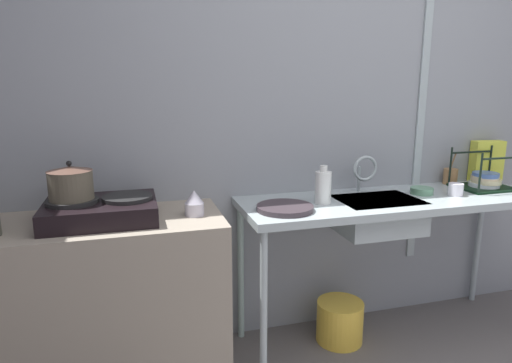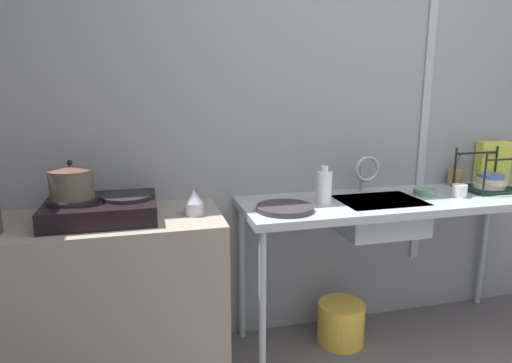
# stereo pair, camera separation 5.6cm
# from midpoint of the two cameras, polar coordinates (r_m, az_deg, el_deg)

# --- Properties ---
(wall_back) EXTENTS (4.97, 0.10, 2.43)m
(wall_back) POSITION_cam_midpoint_polar(r_m,az_deg,el_deg) (2.64, 12.38, 7.23)
(wall_back) COLOR gray
(wall_back) RESTS_ON ground
(wall_metal_strip) EXTENTS (0.05, 0.01, 1.94)m
(wall_metal_strip) POSITION_cam_midpoint_polar(r_m,az_deg,el_deg) (2.83, 21.84, 9.44)
(wall_metal_strip) COLOR #A1B0B1
(counter_concrete) EXTENTS (1.19, 0.52, 0.84)m
(counter_concrete) POSITION_cam_midpoint_polar(r_m,az_deg,el_deg) (2.29, -19.26, -14.83)
(counter_concrete) COLOR gray
(counter_concrete) RESTS_ON ground
(counter_sink) EXTENTS (1.72, 0.52, 0.84)m
(counter_sink) POSITION_cam_midpoint_polar(r_m,az_deg,el_deg) (2.53, 18.37, -3.48)
(counter_sink) COLOR #A1B0B1
(counter_sink) RESTS_ON ground
(stove) EXTENTS (0.49, 0.39, 0.11)m
(stove) POSITION_cam_midpoint_polar(r_m,az_deg,el_deg) (2.11, -18.80, -3.36)
(stove) COLOR black
(stove) RESTS_ON counter_concrete
(pot_on_left_burner) EXTENTS (0.19, 0.19, 0.17)m
(pot_on_left_burner) POSITION_cam_midpoint_polar(r_m,az_deg,el_deg) (2.10, -22.24, -0.02)
(pot_on_left_burner) COLOR brown
(pot_on_left_burner) RESTS_ON stove
(percolator) EXTENTS (0.09, 0.09, 0.12)m
(percolator) POSITION_cam_midpoint_polar(r_m,az_deg,el_deg) (2.08, -7.34, -2.76)
(percolator) COLOR #BCB7C6
(percolator) RESTS_ON counter_concrete
(sink_basin) EXTENTS (0.44, 0.33, 0.18)m
(sink_basin) POSITION_cam_midpoint_polar(r_m,az_deg,el_deg) (2.47, 16.35, -4.34)
(sink_basin) COLOR #A1B0B1
(sink_basin) RESTS_ON counter_sink
(faucet) EXTENTS (0.15, 0.08, 0.22)m
(faucet) POSITION_cam_midpoint_polar(r_m,az_deg,el_deg) (2.53, 14.84, 1.40)
(faucet) COLOR #A1B0B1
(faucet) RESTS_ON counter_sink
(frying_pan) EXTENTS (0.28, 0.28, 0.03)m
(frying_pan) POSITION_cam_midpoint_polar(r_m,az_deg,el_deg) (2.15, 4.53, -3.49)
(frying_pan) COLOR #372D32
(frying_pan) RESTS_ON counter_sink
(dish_rack) EXTENTS (0.31, 0.26, 0.24)m
(dish_rack) POSITION_cam_midpoint_polar(r_m,az_deg,el_deg) (2.92, 28.68, -0.08)
(dish_rack) COLOR black
(dish_rack) RESTS_ON counter_sink
(cup_by_rack) EXTENTS (0.08, 0.08, 0.07)m
(cup_by_rack) POSITION_cam_midpoint_polar(r_m,az_deg,el_deg) (2.67, 25.56, -1.08)
(cup_by_rack) COLOR white
(cup_by_rack) RESTS_ON counter_sink
(small_bowl_on_drainboard) EXTENTS (0.13, 0.13, 0.04)m
(small_bowl_on_drainboard) POSITION_cam_midpoint_polar(r_m,az_deg,el_deg) (2.64, 21.73, -1.26)
(small_bowl_on_drainboard) COLOR #5E916F
(small_bowl_on_drainboard) RESTS_ON counter_sink
(bottle_by_sink) EXTENTS (0.08, 0.08, 0.20)m
(bottle_by_sink) POSITION_cam_midpoint_polar(r_m,az_deg,el_deg) (2.29, 9.55, -0.74)
(bottle_by_sink) COLOR white
(bottle_by_sink) RESTS_ON counter_sink
(cereal_box) EXTENTS (0.20, 0.10, 0.26)m
(cereal_box) POSITION_cam_midpoint_polar(r_m,az_deg,el_deg) (3.13, 28.91, 2.21)
(cereal_box) COLOR #D8DC43
(cereal_box) RESTS_ON counter_sink
(utensil_jar) EXTENTS (0.08, 0.08, 0.20)m
(utensil_jar) POSITION_cam_midpoint_polar(r_m,az_deg,el_deg) (2.96, 25.03, 0.51)
(utensil_jar) COLOR #9F7347
(utensil_jar) RESTS_ON counter_sink
(bucket_on_floor) EXTENTS (0.26, 0.26, 0.24)m
(bucket_on_floor) POSITION_cam_midpoint_polar(r_m,az_deg,el_deg) (2.66, 11.64, -17.58)
(bucket_on_floor) COLOR yellow
(bucket_on_floor) RESTS_ON ground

